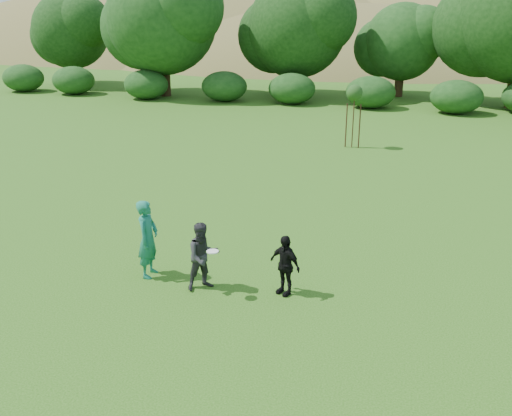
{
  "coord_description": "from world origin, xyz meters",
  "views": [
    {
      "loc": [
        3.68,
        -10.88,
        6.3
      ],
      "look_at": [
        0.0,
        3.0,
        1.1
      ],
      "focal_mm": 40.0,
      "sensor_mm": 36.0,
      "label": 1
    }
  ],
  "objects_px": {
    "player_teal": "(148,239)",
    "player_black": "(285,265)",
    "sapling": "(355,94)",
    "player_grey": "(203,256)"
  },
  "relations": [
    {
      "from": "player_teal",
      "to": "player_black",
      "type": "height_order",
      "value": "player_teal"
    },
    {
      "from": "player_teal",
      "to": "sapling",
      "type": "bearing_deg",
      "value": -15.05
    },
    {
      "from": "player_teal",
      "to": "sapling",
      "type": "relative_size",
      "value": 0.68
    },
    {
      "from": "player_grey",
      "to": "player_teal",
      "type": "bearing_deg",
      "value": 128.42
    },
    {
      "from": "player_grey",
      "to": "player_black",
      "type": "distance_m",
      "value": 1.88
    },
    {
      "from": "player_grey",
      "to": "player_black",
      "type": "relative_size",
      "value": 1.13
    },
    {
      "from": "player_teal",
      "to": "player_black",
      "type": "distance_m",
      "value": 3.38
    },
    {
      "from": "player_grey",
      "to": "player_black",
      "type": "xyz_separation_m",
      "value": [
        1.87,
        0.23,
        -0.09
      ]
    },
    {
      "from": "player_grey",
      "to": "sapling",
      "type": "xyz_separation_m",
      "value": [
        1.92,
        14.66,
        1.61
      ]
    },
    {
      "from": "sapling",
      "to": "player_grey",
      "type": "bearing_deg",
      "value": -97.48
    }
  ]
}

